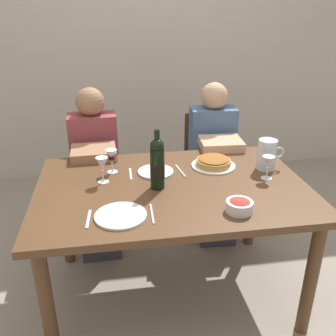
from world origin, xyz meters
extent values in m
plane|color=gray|center=(0.00, 0.00, 0.00)|extent=(8.00, 8.00, 0.00)
cube|color=beige|center=(0.00, 1.94, 1.40)|extent=(8.00, 0.10, 2.80)
cube|color=brown|center=(0.00, 0.00, 0.74)|extent=(1.50, 1.00, 0.04)
cylinder|color=brown|center=(-0.67, -0.42, 0.36)|extent=(0.07, 0.07, 0.72)
cylinder|color=brown|center=(0.67, -0.42, 0.36)|extent=(0.07, 0.07, 0.72)
cylinder|color=brown|center=(-0.67, 0.42, 0.36)|extent=(0.07, 0.07, 0.72)
cylinder|color=brown|center=(0.67, 0.42, 0.36)|extent=(0.07, 0.07, 0.72)
cylinder|color=black|center=(-0.08, -0.02, 0.88)|extent=(0.08, 0.08, 0.23)
sphere|color=black|center=(-0.08, -0.02, 1.00)|extent=(0.08, 0.08, 0.08)
cylinder|color=black|center=(-0.08, -0.02, 1.05)|extent=(0.03, 0.03, 0.08)
cylinder|color=black|center=(-0.08, -0.02, 0.86)|extent=(0.08, 0.08, 0.08)
cylinder|color=silver|center=(0.60, 0.13, 0.85)|extent=(0.11, 0.11, 0.19)
cylinder|color=silver|center=(0.60, 0.13, 0.82)|extent=(0.10, 0.10, 0.11)
torus|color=silver|center=(0.67, 0.13, 0.86)|extent=(0.07, 0.01, 0.07)
cylinder|color=white|center=(0.30, 0.21, 0.77)|extent=(0.27, 0.27, 0.01)
cylinder|color=#C18E47|center=(0.30, 0.21, 0.79)|extent=(0.21, 0.21, 0.03)
ellipsoid|color=#9E6028|center=(0.30, 0.21, 0.81)|extent=(0.19, 0.19, 0.02)
cylinder|color=silver|center=(0.27, -0.33, 0.79)|extent=(0.13, 0.13, 0.05)
ellipsoid|color=#B2382D|center=(0.27, -0.33, 0.81)|extent=(0.11, 0.11, 0.04)
cylinder|color=silver|center=(-0.38, 0.10, 0.76)|extent=(0.06, 0.06, 0.00)
cylinder|color=silver|center=(-0.38, 0.10, 0.80)|extent=(0.01, 0.01, 0.07)
cone|color=silver|center=(-0.38, 0.10, 0.87)|extent=(0.07, 0.07, 0.07)
cylinder|color=silver|center=(0.55, -0.01, 0.76)|extent=(0.06, 0.06, 0.00)
cylinder|color=silver|center=(0.55, -0.01, 0.80)|extent=(0.01, 0.01, 0.07)
cone|color=silver|center=(0.55, -0.01, 0.86)|extent=(0.07, 0.07, 0.07)
cylinder|color=silver|center=(-0.33, 0.22, 0.76)|extent=(0.06, 0.06, 0.00)
cylinder|color=silver|center=(-0.33, 0.22, 0.80)|extent=(0.01, 0.01, 0.08)
cone|color=silver|center=(-0.33, 0.22, 0.87)|extent=(0.07, 0.07, 0.06)
cylinder|color=#470A14|center=(-0.33, 0.22, 0.85)|extent=(0.04, 0.04, 0.02)
cylinder|color=silver|center=(-0.07, 0.18, 0.77)|extent=(0.21, 0.21, 0.01)
cylinder|color=white|center=(-0.30, -0.29, 0.77)|extent=(0.25, 0.25, 0.01)
cube|color=silver|center=(-0.22, 0.18, 0.76)|extent=(0.02, 0.16, 0.00)
cube|color=silver|center=(0.08, 0.18, 0.76)|extent=(0.04, 0.18, 0.00)
cube|color=silver|center=(-0.15, -0.29, 0.76)|extent=(0.02, 0.18, 0.00)
cube|color=silver|center=(-0.45, -0.29, 0.76)|extent=(0.02, 0.16, 0.00)
cube|color=brown|center=(-0.45, 0.81, 0.46)|extent=(0.41, 0.41, 0.02)
cube|color=brown|center=(-0.46, 0.99, 0.67)|extent=(0.36, 0.04, 0.40)
cylinder|color=brown|center=(-0.61, 0.63, 0.23)|extent=(0.04, 0.04, 0.45)
cylinder|color=brown|center=(-0.27, 0.64, 0.23)|extent=(0.04, 0.04, 0.45)
cylinder|color=brown|center=(-0.63, 0.97, 0.23)|extent=(0.04, 0.04, 0.45)
cylinder|color=brown|center=(-0.29, 0.98, 0.23)|extent=(0.04, 0.04, 0.45)
cube|color=#8E3D42|center=(-0.45, 0.77, 0.72)|extent=(0.35, 0.21, 0.50)
sphere|color=#9E7051|center=(-0.45, 0.77, 1.06)|extent=(0.20, 0.20, 0.20)
cube|color=#33333D|center=(-0.44, 0.58, 0.47)|extent=(0.32, 0.39, 0.14)
cube|color=#33333D|center=(-0.44, 0.43, 0.20)|extent=(0.28, 0.13, 0.40)
cube|color=#9E7051|center=(-0.44, 0.49, 0.79)|extent=(0.30, 0.25, 0.06)
cube|color=brown|center=(0.45, 0.84, 0.46)|extent=(0.42, 0.42, 0.02)
cube|color=brown|center=(0.46, 1.02, 0.67)|extent=(0.36, 0.05, 0.40)
cylinder|color=brown|center=(0.27, 0.68, 0.23)|extent=(0.04, 0.04, 0.45)
cylinder|color=brown|center=(0.61, 0.66, 0.23)|extent=(0.04, 0.04, 0.45)
cylinder|color=brown|center=(0.29, 1.02, 0.23)|extent=(0.04, 0.04, 0.45)
cylinder|color=brown|center=(0.63, 1.00, 0.23)|extent=(0.04, 0.04, 0.45)
cube|color=#4C6B93|center=(0.45, 0.80, 0.72)|extent=(0.35, 0.22, 0.50)
sphere|color=tan|center=(0.45, 0.80, 1.06)|extent=(0.20, 0.20, 0.20)
cube|color=#33333D|center=(0.44, 0.61, 0.47)|extent=(0.33, 0.40, 0.14)
cube|color=#33333D|center=(0.43, 0.46, 0.20)|extent=(0.28, 0.14, 0.40)
cube|color=tan|center=(0.43, 0.52, 0.79)|extent=(0.30, 0.26, 0.06)
camera|label=1|loc=(-0.31, -1.81, 1.69)|focal=39.38mm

